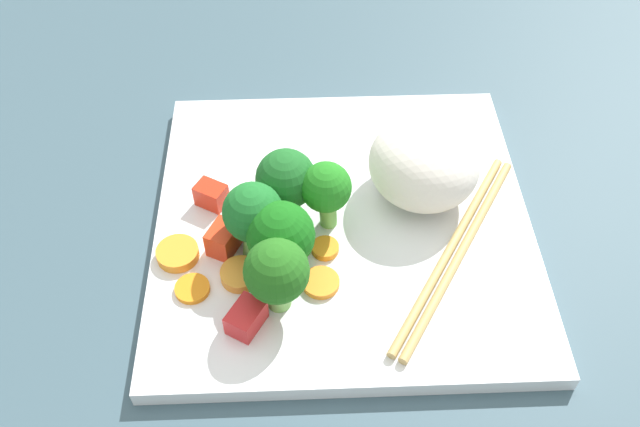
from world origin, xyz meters
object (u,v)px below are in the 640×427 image
Objects in this scene: square_plate at (343,222)px; broccoli_floret_3 at (286,180)px; carrot_slice_1 at (192,289)px; rice_mound at (424,163)px; chopstick_pair at (456,250)px.

broccoli_floret_3 is (4.24, -0.72, 4.26)cm from square_plate.
broccoli_floret_3 is 10.34cm from carrot_slice_1.
square_plate is 7.70cm from rice_mound.
chopstick_pair is at bearing -173.18° from carrot_slice_1.
carrot_slice_1 is 19.22cm from chopstick_pair.
chopstick_pair is at bearing 153.62° from square_plate.
broccoli_floret_3 is at bearing -134.63° from carrot_slice_1.
chopstick_pair is at bearing 105.19° from rice_mound.
broccoli_floret_3 reaches higher than chopstick_pair.
square_plate is at bearing 20.33° from rice_mound.
chopstick_pair is at bearing 159.05° from broccoli_floret_3.
carrot_slice_1 is (17.38, 8.57, -2.91)cm from rice_mound.
rice_mound is 3.53× the size of carrot_slice_1.
square_plate is 6.05cm from broccoli_floret_3.
square_plate is at bearing -150.66° from carrot_slice_1.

